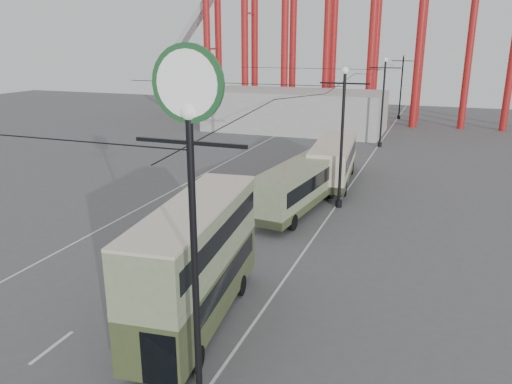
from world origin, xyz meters
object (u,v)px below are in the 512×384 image
at_px(single_decker_green, 299,185).
at_px(pedestrian, 241,236).
at_px(single_decker_cream, 334,159).
at_px(lamp_post_near, 191,159).
at_px(double_decker_bus, 196,258).

height_order(single_decker_green, pedestrian, single_decker_green).
bearing_deg(single_decker_cream, lamp_post_near, -92.01).
height_order(lamp_post_near, single_decker_green, lamp_post_near).
bearing_deg(lamp_post_near, single_decker_green, 97.02).
bearing_deg(pedestrian, lamp_post_near, 104.98).
relative_size(single_decker_green, single_decker_cream, 1.02).
distance_m(double_decker_bus, single_decker_green, 15.02).
height_order(single_decker_green, single_decker_cream, single_decker_cream).
bearing_deg(single_decker_green, lamp_post_near, -76.35).
bearing_deg(double_decker_bus, single_decker_cream, 81.92).
bearing_deg(double_decker_bus, single_decker_green, 83.81).
distance_m(double_decker_bus, single_decker_cream, 22.56).
relative_size(double_decker_bus, pedestrian, 5.11).
distance_m(double_decker_bus, pedestrian, 7.33).
height_order(double_decker_bus, single_decker_green, double_decker_bus).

